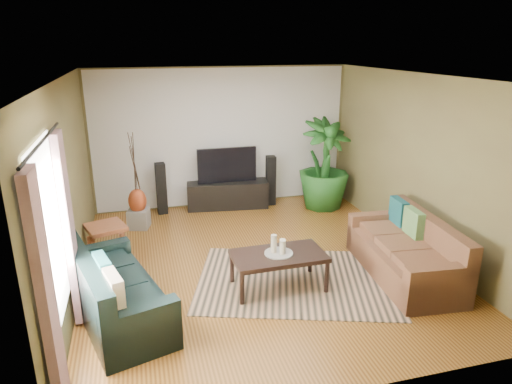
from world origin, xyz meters
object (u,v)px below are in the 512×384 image
object	(u,v)px
coffee_table	(278,271)
television	(227,165)
potted_plant	(324,164)
speaker_right	(271,180)
pedestal	(139,218)
sofa_left	(117,286)
side_table	(107,243)
sofa_right	(404,248)
vase	(137,201)
tv_stand	(228,194)
speaker_left	(161,188)

from	to	relation	value
coffee_table	television	xyz separation A→B (m)	(-0.02, 3.25, 0.62)
coffee_table	potted_plant	distance (m)	3.36
speaker_right	pedestal	world-z (taller)	speaker_right
sofa_left	pedestal	distance (m)	2.82
pedestal	side_table	world-z (taller)	side_table
sofa_right	pedestal	distance (m)	4.48
vase	tv_stand	bearing A→B (deg)	20.01
television	speaker_left	bearing A→B (deg)	180.00
sofa_left	speaker_right	xyz separation A→B (m)	(2.89, 3.37, 0.07)
sofa_right	side_table	xyz separation A→B (m)	(-4.00, 1.58, -0.15)
pedestal	tv_stand	bearing A→B (deg)	20.01
speaker_left	television	bearing A→B (deg)	-5.09
television	speaker_left	size ratio (longest dim) A/B	1.17
speaker_left	vase	size ratio (longest dim) A/B	2.25
television	side_table	distance (m)	2.90
sofa_right	pedestal	xyz separation A→B (m)	(-3.52, 2.75, -0.25)
speaker_left	pedestal	distance (m)	0.84
coffee_table	speaker_left	world-z (taller)	speaker_left
speaker_left	side_table	xyz separation A→B (m)	(-0.93, -1.80, -0.21)
sofa_right	potted_plant	distance (m)	2.94
coffee_table	television	bearing A→B (deg)	89.15
tv_stand	speaker_left	bearing A→B (deg)	-172.84
potted_plant	vase	distance (m)	3.57
sofa_left	speaker_left	bearing A→B (deg)	-28.93
sofa_right	television	distance (m)	3.85
television	pedestal	bearing A→B (deg)	-159.99
potted_plant	vase	world-z (taller)	potted_plant
speaker_left	potted_plant	size ratio (longest dim) A/B	0.56
coffee_table	potted_plant	xyz separation A→B (m)	(1.80, 2.77, 0.63)
side_table	sofa_right	bearing A→B (deg)	-21.56
coffee_table	speaker_right	bearing A→B (deg)	73.82
tv_stand	speaker_left	size ratio (longest dim) A/B	1.60
coffee_table	side_table	size ratio (longest dim) A/B	2.18
sofa_left	television	world-z (taller)	television
speaker_left	potted_plant	xyz separation A→B (m)	(3.09, -0.48, 0.38)
television	speaker_right	distance (m)	0.95
speaker_right	pedestal	distance (m)	2.68
sofa_right	speaker_right	xyz separation A→B (m)	(-0.92, 3.33, 0.07)
vase	potted_plant	bearing A→B (deg)	2.45
television	tv_stand	bearing A→B (deg)	0.00
speaker_right	side_table	world-z (taller)	speaker_right
sofa_left	speaker_right	bearing A→B (deg)	-57.28
vase	sofa_left	bearing A→B (deg)	-95.98
television	coffee_table	bearing A→B (deg)	-89.66
sofa_left	sofa_right	world-z (taller)	same
sofa_left	television	distance (m)	3.99
sofa_right	side_table	distance (m)	4.31
coffee_table	potted_plant	size ratio (longest dim) A/B	0.69
sofa_left	potted_plant	distance (m)	4.86
coffee_table	potted_plant	bearing A→B (deg)	55.76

